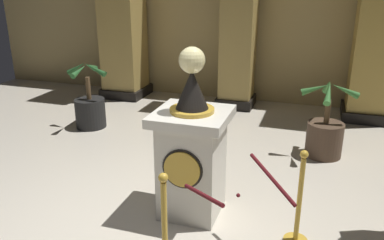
% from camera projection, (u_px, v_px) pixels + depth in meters
% --- Properties ---
extents(ground_plane, '(12.14, 12.14, 0.00)m').
position_uv_depth(ground_plane, '(145.00, 229.00, 4.18)').
color(ground_plane, beige).
extents(back_wall, '(12.14, 0.16, 3.89)m').
position_uv_depth(back_wall, '(245.00, 7.00, 8.14)').
color(back_wall, tan).
rests_on(back_wall, ground_plane).
extents(pedestal_clock, '(0.78, 0.78, 1.87)m').
position_uv_depth(pedestal_clock, '(192.00, 152.00, 4.26)').
color(pedestal_clock, silver).
rests_on(pedestal_clock, ground_plane).
extents(stanchion_far, '(0.24, 0.24, 1.00)m').
position_uv_depth(stanchion_far, '(298.00, 212.00, 3.86)').
color(stanchion_far, gold).
rests_on(stanchion_far, ground_plane).
extents(velvet_rope, '(1.01, 1.01, 0.22)m').
position_uv_depth(velvet_rope, '(239.00, 186.00, 3.44)').
color(velvet_rope, '#591419').
extents(column_left, '(0.95, 0.95, 3.73)m').
position_uv_depth(column_left, '(122.00, 11.00, 8.38)').
color(column_left, black).
rests_on(column_left, ground_plane).
extents(column_right, '(0.95, 0.95, 3.73)m').
position_uv_depth(column_right, '(382.00, 18.00, 6.90)').
color(column_right, black).
rests_on(column_right, ground_plane).
extents(column_centre_rear, '(0.76, 0.76, 3.73)m').
position_uv_depth(column_centre_rear, '(239.00, 14.00, 7.64)').
color(column_centre_rear, black).
rests_on(column_centre_rear, ground_plane).
extents(potted_palm_left, '(0.76, 0.76, 1.19)m').
position_uv_depth(potted_palm_left, '(90.00, 109.00, 6.96)').
color(potted_palm_left, black).
rests_on(potted_palm_left, ground_plane).
extents(potted_palm_right, '(0.81, 0.78, 1.18)m').
position_uv_depth(potted_palm_right, '(325.00, 134.00, 5.81)').
color(potted_palm_right, '#4C3828').
rests_on(potted_palm_right, ground_plane).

